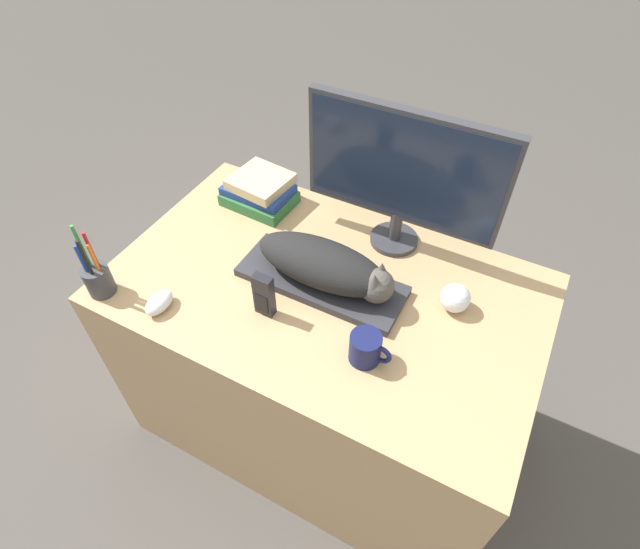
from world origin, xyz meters
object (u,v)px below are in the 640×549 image
Objects in this scene: monitor at (403,172)px; computer_mouse at (159,303)px; keyboard at (321,281)px; baseball at (455,298)px; book_stack at (260,191)px; cat at (328,266)px; coffee_mug at (366,348)px; phone at (264,295)px; pen_cup at (98,278)px.

monitor is 6.12× the size of computer_mouse.
keyboard is at bearing 39.23° from computer_mouse.
baseball is 0.71m from book_stack.
book_stack is (-0.36, 0.23, -0.04)m from cat.
baseball is at bearing 14.96° from cat.
monitor is 2.46× the size of book_stack.
book_stack is (-0.55, 0.39, 0.00)m from coffee_mug.
cat is at bearing -165.04° from baseball.
phone reaches higher than computer_mouse.
coffee_mug is 0.29m from phone.
coffee_mug is (0.19, -0.17, -0.04)m from cat.
monitor is 2.45× the size of pen_cup.
coffee_mug is (0.10, -0.42, -0.21)m from monitor.
baseball is at bearing -35.13° from monitor.
baseball is 0.35× the size of book_stack.
keyboard is 0.60m from pen_cup.
computer_mouse is at bearing -152.06° from baseball.
monitor reaches higher than coffee_mug.
monitor is 0.73m from computer_mouse.
keyboard is at bearing 141.39° from coffee_mug.
coffee_mug is 0.81× the size of phone.
baseball is (0.87, 0.39, -0.01)m from pen_cup.
monitor is 5.19× the size of coffee_mug.
monitor is (0.11, 0.26, 0.24)m from keyboard.
coffee_mug reaches higher than baseball.
pen_cup is at bearing -150.52° from cat.
phone reaches higher than coffee_mug.
computer_mouse is 0.56m from coffee_mug.
monitor is 0.86m from pen_cup.
pen_cup is 0.95m from baseball.
phone is at bearing -118.23° from keyboard.
keyboard is 4.34× the size of coffee_mug.
monitor reaches higher than phone.
cat is at bearing 56.69° from phone.
coffee_mug is 0.29m from baseball.
computer_mouse is 0.40× the size of pen_cup.
keyboard is 0.84× the size of monitor.
keyboard is 5.12× the size of computer_mouse.
cat is at bearing -109.99° from monitor.
pen_cup reaches higher than coffee_mug.
baseball is 0.50m from phone.
cat is 0.19m from phone.
phone is (-0.43, -0.24, 0.03)m from baseball.
keyboard is 0.37m from monitor.
baseball is (0.33, 0.09, -0.04)m from cat.
phone is at bearing -123.31° from cat.
monitor is 0.49m from phone.
monitor is at bearing 49.74° from computer_mouse.
baseball is (0.69, 0.36, 0.02)m from computer_mouse.
computer_mouse reaches higher than keyboard.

